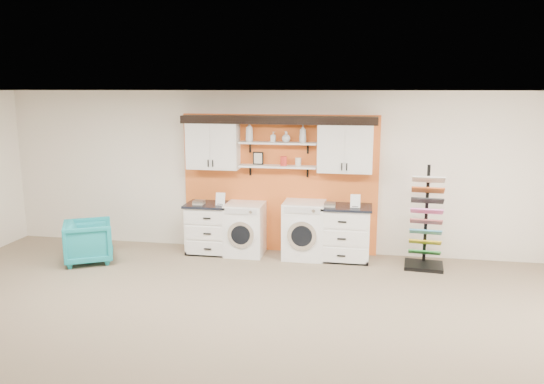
% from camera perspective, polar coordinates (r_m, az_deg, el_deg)
% --- Properties ---
extents(floor, '(10.00, 10.00, 0.00)m').
position_cam_1_polar(floor, '(5.94, -5.78, -17.57)').
color(floor, '#7F6B55').
rests_on(floor, ground).
extents(ceiling, '(10.00, 10.00, 0.00)m').
position_cam_1_polar(ceiling, '(5.21, -6.39, 10.56)').
color(ceiling, white).
rests_on(ceiling, wall_back).
extents(wall_back, '(10.00, 0.00, 10.00)m').
position_cam_1_polar(wall_back, '(9.23, 0.82, 2.15)').
color(wall_back, silver).
rests_on(wall_back, floor).
extents(accent_panel, '(3.40, 0.07, 2.40)m').
position_cam_1_polar(accent_panel, '(9.23, 0.78, 0.89)').
color(accent_panel, orange).
rests_on(accent_panel, wall_back).
extents(upper_cabinet_left, '(0.90, 0.35, 0.84)m').
position_cam_1_polar(upper_cabinet_left, '(9.22, -6.36, 5.08)').
color(upper_cabinet_left, white).
rests_on(upper_cabinet_left, wall_back).
extents(upper_cabinet_right, '(0.90, 0.35, 0.84)m').
position_cam_1_polar(upper_cabinet_right, '(8.85, 7.88, 4.79)').
color(upper_cabinet_right, white).
rests_on(upper_cabinet_right, wall_back).
extents(shelf_lower, '(1.32, 0.28, 0.03)m').
position_cam_1_polar(shelf_lower, '(9.01, 0.62, 2.77)').
color(shelf_lower, white).
rests_on(shelf_lower, wall_back).
extents(shelf_upper, '(1.32, 0.28, 0.03)m').
position_cam_1_polar(shelf_upper, '(8.96, 0.63, 5.30)').
color(shelf_upper, white).
rests_on(shelf_upper, wall_back).
extents(crown_molding, '(3.30, 0.41, 0.13)m').
position_cam_1_polar(crown_molding, '(8.94, 0.64, 7.85)').
color(crown_molding, black).
rests_on(crown_molding, wall_back).
extents(picture_frame, '(0.18, 0.02, 0.22)m').
position_cam_1_polar(picture_frame, '(9.11, -1.51, 3.65)').
color(picture_frame, black).
rests_on(picture_frame, shelf_lower).
extents(canister_red, '(0.11, 0.11, 0.16)m').
position_cam_1_polar(canister_red, '(8.99, 1.25, 3.35)').
color(canister_red, red).
rests_on(canister_red, shelf_lower).
extents(canister_cream, '(0.10, 0.10, 0.14)m').
position_cam_1_polar(canister_cream, '(8.95, 2.83, 3.25)').
color(canister_cream, silver).
rests_on(canister_cream, shelf_lower).
extents(base_cabinet_left, '(0.89, 0.66, 0.87)m').
position_cam_1_polar(base_cabinet_left, '(9.34, -6.43, -3.85)').
color(base_cabinet_left, white).
rests_on(base_cabinet_left, floor).
extents(base_cabinet_right, '(0.94, 0.66, 0.92)m').
position_cam_1_polar(base_cabinet_right, '(8.97, 7.60, -4.35)').
color(base_cabinet_right, white).
rests_on(base_cabinet_right, floor).
extents(washer, '(0.64, 0.71, 0.90)m').
position_cam_1_polar(washer, '(9.18, -2.90, -3.97)').
color(washer, white).
rests_on(washer, floor).
extents(dryer, '(0.69, 0.71, 0.97)m').
position_cam_1_polar(dryer, '(9.01, 3.48, -4.06)').
color(dryer, white).
rests_on(dryer, floor).
extents(sample_rack, '(0.64, 0.55, 1.65)m').
position_cam_1_polar(sample_rack, '(8.83, 16.16, -4.52)').
color(sample_rack, black).
rests_on(sample_rack, floor).
extents(armchair, '(1.02, 1.01, 0.69)m').
position_cam_1_polar(armchair, '(9.31, -19.11, -5.05)').
color(armchair, teal).
rests_on(armchair, floor).
extents(soap_bottle_a, '(0.18, 0.18, 0.34)m').
position_cam_1_polar(soap_bottle_a, '(9.04, -2.45, 6.52)').
color(soap_bottle_a, silver).
rests_on(soap_bottle_a, shelf_upper).
extents(soap_bottle_b, '(0.08, 0.08, 0.17)m').
position_cam_1_polar(soap_bottle_b, '(8.97, 0.12, 5.96)').
color(soap_bottle_b, silver).
rests_on(soap_bottle_b, shelf_upper).
extents(soap_bottle_c, '(0.17, 0.17, 0.18)m').
position_cam_1_polar(soap_bottle_c, '(8.93, 1.53, 5.96)').
color(soap_bottle_c, silver).
rests_on(soap_bottle_c, shelf_upper).
extents(soap_bottle_d, '(0.14, 0.14, 0.30)m').
position_cam_1_polar(soap_bottle_d, '(8.89, 3.34, 6.32)').
color(soap_bottle_d, silver).
rests_on(soap_bottle_d, shelf_upper).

